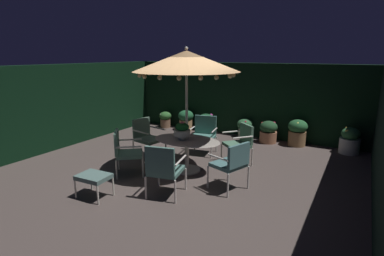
% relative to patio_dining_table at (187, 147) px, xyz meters
% --- Properties ---
extents(ground_plane, '(8.10, 7.92, 0.02)m').
position_rel_patio_dining_table_xyz_m(ground_plane, '(-0.13, -0.15, -0.57)').
color(ground_plane, '#4E423E').
extents(hedge_backdrop_rear, '(8.10, 0.30, 2.29)m').
position_rel_patio_dining_table_xyz_m(hedge_backdrop_rear, '(-0.13, 3.66, 0.59)').
color(hedge_backdrop_rear, black).
rests_on(hedge_backdrop_rear, ground_plane).
extents(hedge_backdrop_left, '(0.30, 7.92, 2.29)m').
position_rel_patio_dining_table_xyz_m(hedge_backdrop_left, '(-4.03, -0.15, 0.59)').
color(hedge_backdrop_left, black).
rests_on(hedge_backdrop_left, ground_plane).
extents(patio_dining_table, '(1.56, 1.02, 0.73)m').
position_rel_patio_dining_table_xyz_m(patio_dining_table, '(0.00, 0.00, 0.00)').
color(patio_dining_table, silver).
rests_on(patio_dining_table, ground_plane).
extents(patio_umbrella, '(2.26, 2.26, 2.71)m').
position_rel_patio_dining_table_xyz_m(patio_umbrella, '(-0.00, 0.00, 1.85)').
color(patio_umbrella, silver).
rests_on(patio_umbrella, ground_plane).
extents(centerpiece_planter, '(0.36, 0.36, 0.41)m').
position_rel_patio_dining_table_xyz_m(centerpiece_planter, '(-0.08, -0.06, 0.38)').
color(centerpiece_planter, beige).
rests_on(centerpiece_planter, patio_dining_table).
extents(patio_chair_north, '(0.74, 0.68, 0.97)m').
position_rel_patio_dining_table_xyz_m(patio_chair_north, '(-0.27, 1.32, -0.00)').
color(patio_chair_north, silver).
rests_on(patio_chair_north, ground_plane).
extents(patio_chair_northeast, '(0.73, 0.68, 0.99)m').
position_rel_patio_dining_table_xyz_m(patio_chair_northeast, '(-1.33, 0.26, 0.02)').
color(patio_chair_northeast, beige).
rests_on(patio_chair_northeast, ground_plane).
extents(patio_chair_east, '(0.81, 0.81, 0.97)m').
position_rel_patio_dining_table_xyz_m(patio_chair_east, '(-1.06, -0.84, -0.00)').
color(patio_chair_east, silver).
rests_on(patio_chair_east, ground_plane).
extents(patio_chair_southeast, '(0.72, 0.74, 1.00)m').
position_rel_patio_dining_table_xyz_m(patio_chair_southeast, '(0.30, -1.32, 0.01)').
color(patio_chair_southeast, silver).
rests_on(patio_chair_southeast, ground_plane).
extents(patio_chair_south, '(0.73, 0.76, 0.96)m').
position_rel_patio_dining_table_xyz_m(patio_chair_south, '(1.26, -0.45, 0.02)').
color(patio_chair_south, silver).
rests_on(patio_chair_south, ground_plane).
extents(patio_chair_southwest, '(0.80, 0.79, 0.95)m').
position_rel_patio_dining_table_xyz_m(patio_chair_southwest, '(0.87, 1.02, 0.00)').
color(patio_chair_southwest, silver).
rests_on(patio_chair_southwest, ground_plane).
extents(ottoman_footrest, '(0.59, 0.46, 0.43)m').
position_rel_patio_dining_table_xyz_m(ottoman_footrest, '(-0.80, -1.96, -0.18)').
color(ottoman_footrest, silver).
rests_on(ottoman_footrest, ground_plane).
extents(potted_plant_right_near, '(0.56, 0.56, 0.67)m').
position_rel_patio_dining_table_xyz_m(potted_plant_right_near, '(-1.10, 3.07, -0.20)').
color(potted_plant_right_near, silver).
rests_on(potted_plant_right_near, ground_plane).
extents(potted_plant_back_center, '(0.50, 0.50, 0.58)m').
position_rel_patio_dining_table_xyz_m(potted_plant_back_center, '(0.14, 3.35, -0.24)').
color(potted_plant_back_center, beige).
rests_on(potted_plant_back_center, ground_plane).
extents(potted_plant_left_near, '(0.54, 0.54, 0.76)m').
position_rel_patio_dining_table_xyz_m(potted_plant_left_near, '(1.75, 3.22, -0.16)').
color(potted_plant_left_near, olive).
rests_on(potted_plant_left_near, ground_plane).
extents(potted_plant_back_right, '(0.50, 0.50, 0.69)m').
position_rel_patio_dining_table_xyz_m(potted_plant_back_right, '(3.10, 3.18, -0.22)').
color(potted_plant_back_right, silver).
rests_on(potted_plant_back_right, ground_plane).
extents(potted_plant_right_far, '(0.43, 0.43, 0.57)m').
position_rel_patio_dining_table_xyz_m(potted_plant_right_far, '(-2.78, 3.18, -0.25)').
color(potted_plant_right_far, '#876147').
rests_on(potted_plant_right_far, ground_plane).
extents(potted_plant_back_left, '(0.51, 0.51, 0.65)m').
position_rel_patio_dining_table_xyz_m(potted_plant_back_left, '(0.95, 3.12, -0.22)').
color(potted_plant_back_left, '#A36949').
rests_on(potted_plant_back_left, ground_plane).
extents(potted_plant_front_corner, '(0.53, 0.53, 0.69)m').
position_rel_patio_dining_table_xyz_m(potted_plant_front_corner, '(-1.95, 3.22, -0.19)').
color(potted_plant_front_corner, tan).
rests_on(potted_plant_front_corner, ground_plane).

